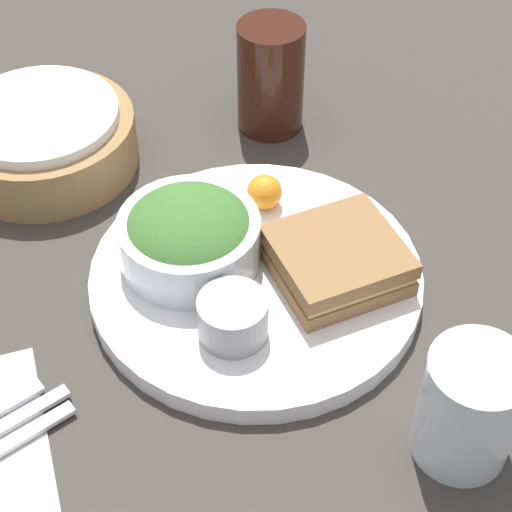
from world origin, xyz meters
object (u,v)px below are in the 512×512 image
drink_glass (271,77)px  salad_bowl (189,236)px  dressing_cup (233,318)px  plate (256,278)px  sandwich (337,260)px  water_glass (469,408)px  bread_basket (43,138)px

drink_glass → salad_bowl: bearing=-125.9°
dressing_cup → plate: bearing=57.1°
sandwich → plate: bearing=158.4°
dressing_cup → drink_glass: drink_glass is taller
salad_bowl → drink_glass: drink_glass is taller
salad_bowl → drink_glass: bearing=54.1°
water_glass → bread_basket: bearing=119.7°
plate → water_glass: 0.25m
salad_bowl → dressing_cup: (0.01, -0.10, -0.01)m
salad_bowl → drink_glass: (0.15, 0.21, 0.01)m
bread_basket → water_glass: (0.27, -0.47, 0.02)m
plate → sandwich: size_ratio=2.56×
drink_glass → bread_basket: bearing=178.3°
salad_bowl → sandwich: bearing=-26.5°
dressing_cup → water_glass: (0.15, -0.15, 0.01)m
dressing_cup → water_glass: size_ratio=0.58×
plate → sandwich: bearing=-21.6°
sandwich → dressing_cup: 0.12m
dressing_cup → drink_glass: (0.14, 0.31, 0.02)m
sandwich → salad_bowl: size_ratio=0.92×
plate → salad_bowl: bearing=147.7°
drink_glass → water_glass: size_ratio=1.20×
salad_bowl → bread_basket: 0.24m
drink_glass → bread_basket: (-0.26, 0.01, -0.03)m
plate → drink_glass: bearing=68.5°
sandwich → bread_basket: bread_basket is taller
water_glass → drink_glass: bearing=91.0°
plate → dressing_cup: dressing_cup is taller
drink_glass → dressing_cup: bearing=-114.1°
plate → sandwich: 0.08m
sandwich → dressing_cup: bearing=-161.5°
bread_basket → dressing_cup: bearing=-68.9°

